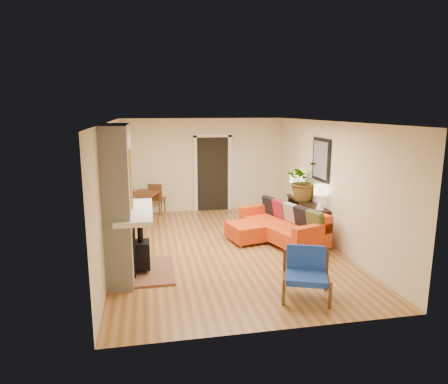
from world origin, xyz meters
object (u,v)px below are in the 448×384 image
(blue_chair, at_px, (306,270))
(lamp_near, at_px, (321,194))
(ottoman, at_px, (248,231))
(dining_table, at_px, (147,198))
(sofa, at_px, (285,224))
(console_table, at_px, (307,208))
(lamp_far, at_px, (296,182))
(houseplant, at_px, (304,180))

(blue_chair, relative_size, lamp_near, 1.67)
(ottoman, bearing_deg, dining_table, 133.29)
(sofa, xyz_separation_m, console_table, (0.71, 0.51, 0.21))
(ottoman, relative_size, lamp_far, 1.75)
(lamp_far, bearing_deg, ottoman, -142.38)
(ottoman, relative_size, blue_chair, 1.05)
(blue_chair, height_order, lamp_far, lamp_far)
(dining_table, distance_m, console_table, 4.11)
(console_table, bearing_deg, houseplant, 92.61)
(blue_chair, height_order, houseplant, houseplant)
(console_table, distance_m, lamp_near, 0.87)
(sofa, distance_m, houseplant, 1.31)
(blue_chair, bearing_deg, dining_table, 115.80)
(dining_table, xyz_separation_m, lamp_far, (3.66, -1.11, 0.50))
(ottoman, distance_m, blue_chair, 2.69)
(sofa, relative_size, lamp_far, 4.25)
(lamp_far, bearing_deg, console_table, -90.00)
(lamp_near, xyz_separation_m, lamp_far, (0.00, 1.49, 0.00))
(blue_chair, bearing_deg, sofa, 77.65)
(lamp_near, bearing_deg, houseplant, 90.61)
(sofa, bearing_deg, lamp_far, 61.08)
(lamp_near, height_order, houseplant, houseplant)
(ottoman, distance_m, dining_table, 3.14)
(blue_chair, relative_size, console_table, 0.49)
(ottoman, distance_m, lamp_far, 2.08)
(lamp_near, bearing_deg, lamp_far, 90.00)
(dining_table, distance_m, houseplant, 4.05)
(dining_table, bearing_deg, console_table, -27.17)
(sofa, xyz_separation_m, lamp_near, (0.71, -0.21, 0.70))
(sofa, distance_m, dining_table, 3.80)
(ottoman, bearing_deg, blue_chair, -84.73)
(ottoman, height_order, houseplant, houseplant)
(lamp_far, distance_m, houseplant, 0.56)
(sofa, xyz_separation_m, blue_chair, (-0.56, -2.56, 0.03))
(console_table, relative_size, lamp_near, 3.43)
(sofa, relative_size, lamp_near, 4.25)
(lamp_far, bearing_deg, sofa, -118.92)
(lamp_near, xyz_separation_m, houseplant, (-0.01, 0.94, 0.13))
(console_table, relative_size, houseplant, 1.97)
(console_table, xyz_separation_m, lamp_far, (0.00, 0.77, 0.49))
(lamp_near, distance_m, lamp_far, 1.49)
(lamp_near, relative_size, lamp_far, 1.00)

